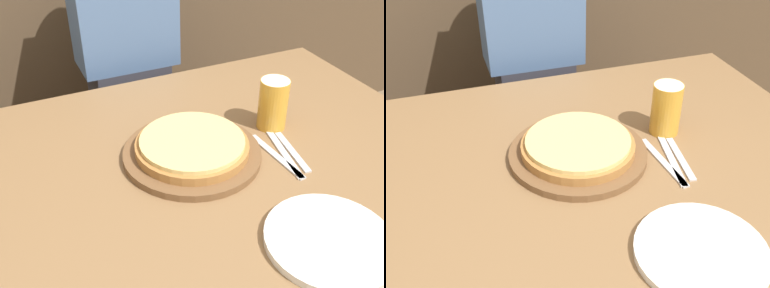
% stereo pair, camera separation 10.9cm
% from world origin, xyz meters
% --- Properties ---
extents(dining_table, '(1.44, 1.08, 0.72)m').
position_xyz_m(dining_table, '(0.00, 0.00, 0.36)').
color(dining_table, olive).
rests_on(dining_table, ground_plane).
extents(pizza_on_board, '(0.36, 0.36, 0.06)m').
position_xyz_m(pizza_on_board, '(0.01, 0.06, 0.75)').
color(pizza_on_board, brown).
rests_on(pizza_on_board, dining_table).
extents(beer_glass, '(0.08, 0.08, 0.15)m').
position_xyz_m(beer_glass, '(0.28, 0.10, 0.80)').
color(beer_glass, gold).
rests_on(beer_glass, dining_table).
extents(dinner_plate, '(0.27, 0.27, 0.02)m').
position_xyz_m(dinner_plate, '(0.14, -0.34, 0.73)').
color(dinner_plate, white).
rests_on(dinner_plate, dining_table).
extents(fork, '(0.03, 0.22, 0.00)m').
position_xyz_m(fork, '(0.21, -0.04, 0.72)').
color(fork, silver).
rests_on(fork, dining_table).
extents(dinner_knife, '(0.06, 0.22, 0.00)m').
position_xyz_m(dinner_knife, '(0.24, -0.04, 0.72)').
color(dinner_knife, silver).
rests_on(dinner_knife, dining_table).
extents(spoon, '(0.05, 0.19, 0.00)m').
position_xyz_m(spoon, '(0.26, -0.04, 0.72)').
color(spoon, silver).
rests_on(spoon, dining_table).
extents(diner_person, '(0.36, 0.20, 1.31)m').
position_xyz_m(diner_person, '(0.06, 0.74, 0.64)').
color(diner_person, '#33333D').
rests_on(diner_person, ground_plane).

